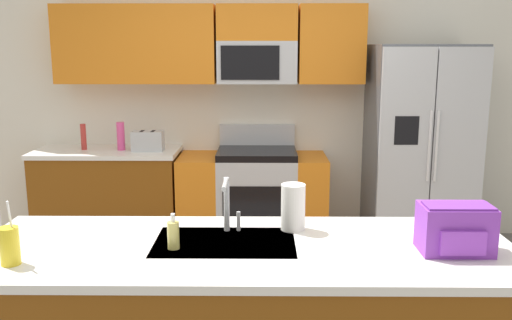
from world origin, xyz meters
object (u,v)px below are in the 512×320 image
object	(u,v)px
bottle_pink	(121,136)
backpack	(456,228)
toaster	(148,141)
drink_cup_yellow	(10,246)
pepper_mill	(83,137)
range_oven	(253,198)
paper_towel_roll	(293,207)
sink_faucet	(227,200)
refrigerator	(420,149)
soap_dispenser	(173,235)

from	to	relation	value
bottle_pink	backpack	bearing A→B (deg)	-49.64
toaster	drink_cup_yellow	size ratio (longest dim) A/B	0.97
pepper_mill	range_oven	bearing A→B (deg)	0.09
toaster	drink_cup_yellow	distance (m)	2.69
drink_cup_yellow	paper_towel_roll	distance (m)	1.34
bottle_pink	paper_towel_roll	distance (m)	2.67
range_oven	paper_towel_roll	size ratio (longest dim) A/B	5.67
paper_towel_roll	toaster	bearing A→B (deg)	118.44
bottle_pink	backpack	distance (m)	3.36
pepper_mill	backpack	bearing A→B (deg)	-45.58
toaster	backpack	bearing A→B (deg)	-52.73
range_oven	paper_towel_roll	distance (m)	2.35
toaster	pepper_mill	distance (m)	0.60
sink_faucet	drink_cup_yellow	size ratio (longest dim) A/B	0.98
backpack	pepper_mill	bearing A→B (deg)	134.42
refrigerator	paper_towel_roll	bearing A→B (deg)	-120.06
pepper_mill	backpack	xyz separation A→B (m)	(2.52, -2.57, -0.00)
refrigerator	sink_faucet	xyz separation A→B (m)	(-1.60, -2.24, 0.14)
sink_faucet	refrigerator	bearing A→B (deg)	54.41
pepper_mill	bottle_pink	world-z (taller)	bottle_pink
refrigerator	sink_faucet	world-z (taller)	refrigerator
refrigerator	paper_towel_roll	world-z (taller)	refrigerator
range_oven	backpack	bearing A→B (deg)	-69.42
toaster	drink_cup_yellow	world-z (taller)	drink_cup_yellow
bottle_pink	sink_faucet	distance (m)	2.55
toaster	drink_cup_yellow	bearing A→B (deg)	-91.14
toaster	pepper_mill	size ratio (longest dim) A/B	1.18
drink_cup_yellow	range_oven	bearing A→B (deg)	69.83
drink_cup_yellow	soap_dispenser	distance (m)	0.70
soap_dispenser	backpack	size ratio (longest dim) A/B	0.53
range_oven	pepper_mill	distance (m)	1.66
range_oven	bottle_pink	size ratio (longest dim) A/B	5.30
toaster	pepper_mill	xyz separation A→B (m)	(-0.60, 0.05, 0.03)
sink_faucet	drink_cup_yellow	distance (m)	1.02
pepper_mill	bottle_pink	size ratio (longest dim) A/B	0.92
soap_dispenser	backpack	distance (m)	1.30
soap_dispenser	paper_towel_roll	world-z (taller)	paper_towel_roll
sink_faucet	bottle_pink	bearing A→B (deg)	115.96
drink_cup_yellow	refrigerator	bearing A→B (deg)	46.69
bottle_pink	drink_cup_yellow	xyz separation A→B (m)	(0.20, -2.72, -0.04)
range_oven	refrigerator	xyz separation A→B (m)	(1.51, -0.07, 0.48)
refrigerator	backpack	world-z (taller)	refrigerator
toaster	sink_faucet	size ratio (longest dim) A/B	0.99
toaster	backpack	size ratio (longest dim) A/B	0.88
refrigerator	paper_towel_roll	xyz separation A→B (m)	(-1.27, -2.19, 0.09)
refrigerator	paper_towel_roll	distance (m)	2.53
pepper_mill	drink_cup_yellow	size ratio (longest dim) A/B	0.82
pepper_mill	paper_towel_roll	bearing A→B (deg)	-51.48
drink_cup_yellow	backpack	distance (m)	1.98
toaster	sink_faucet	distance (m)	2.42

